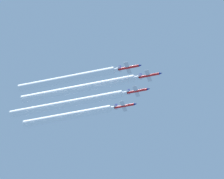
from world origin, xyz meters
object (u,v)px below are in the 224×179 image
Objects in this scene: jet_outer_left at (125,106)px; jet_lead at (150,75)px; jet_right_wingman at (129,67)px; jet_left_wingman at (138,91)px.

jet_lead is at bearing 45.16° from jet_outer_left.
jet_outer_left is at bearing -160.87° from jet_right_wingman.
jet_right_wingman is at bearing -41.09° from jet_lead.
jet_left_wingman is (-7.95, -7.74, -0.94)m from jet_lead.
jet_left_wingman is 1.00× the size of jet_outer_left.
jet_right_wingman is 1.00× the size of jet_outer_left.
jet_outer_left is (-15.98, -16.07, -1.69)m from jet_lead.
jet_right_wingman reaches higher than jet_outer_left.
jet_right_wingman is (16.59, 0.20, 0.02)m from jet_left_wingman.
jet_right_wingman is 26.07m from jet_outer_left.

